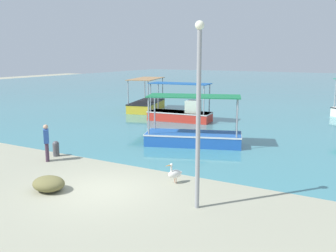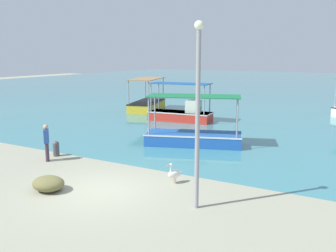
{
  "view_description": "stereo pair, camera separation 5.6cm",
  "coord_description": "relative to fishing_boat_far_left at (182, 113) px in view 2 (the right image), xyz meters",
  "views": [
    {
      "loc": [
        8.29,
        -9.86,
        4.79
      ],
      "look_at": [
        -0.37,
        5.51,
        1.38
      ],
      "focal_mm": 40.0,
      "sensor_mm": 36.0,
      "label": 1
    },
    {
      "loc": [
        8.34,
        -9.83,
        4.79
      ],
      "look_at": [
        -0.37,
        5.51,
        1.38
      ],
      "focal_mm": 40.0,
      "sensor_mm": 36.0,
      "label": 2
    }
  ],
  "objects": [
    {
      "name": "pelican",
      "position": [
        5.88,
        -11.9,
        -0.23
      ],
      "size": [
        0.5,
        0.76,
        0.8
      ],
      "color": "#E0997A",
      "rests_on": "ground"
    },
    {
      "name": "fishing_boat_far_left",
      "position": [
        0.0,
        0.0,
        0.0
      ],
      "size": [
        4.72,
        2.14,
        2.73
      ],
      "color": "red",
      "rests_on": "harbor_water"
    },
    {
      "name": "net_pile",
      "position": [
        2.38,
        -14.81,
        -0.34
      ],
      "size": [
        1.2,
        1.02,
        0.53
      ],
      "primitive_type": "ellipsoid",
      "color": "olive",
      "rests_on": "ground"
    },
    {
      "name": "fisherman_standing",
      "position": [
        -0.55,
        -12.14,
        0.3
      ],
      "size": [
        0.44,
        0.44,
        1.69
      ],
      "color": "#432E40",
      "rests_on": "ground"
    },
    {
      "name": "fishing_boat_center",
      "position": [
        -5.03,
        3.18,
        -0.05
      ],
      "size": [
        3.19,
        5.27,
        2.73
      ],
      "color": "gold",
      "rests_on": "harbor_water"
    },
    {
      "name": "harbor_water",
      "position": [
        3.97,
        34.13,
        -0.6
      ],
      "size": [
        110.0,
        90.0,
        0.0
      ],
      "primitive_type": "cube",
      "color": "teal",
      "rests_on": "ground"
    },
    {
      "name": "lamp_post",
      "position": [
        7.59,
        -13.57,
        2.62
      ],
      "size": [
        0.28,
        0.28,
        5.74
      ],
      "color": "gray",
      "rests_on": "ground"
    },
    {
      "name": "mooring_bollard",
      "position": [
        -0.84,
        -11.33,
        -0.21
      ],
      "size": [
        0.31,
        0.31,
        0.74
      ],
      "color": "#47474C",
      "rests_on": "ground"
    },
    {
      "name": "fishing_boat_outer",
      "position": [
        3.86,
        -6.07,
        -0.09
      ],
      "size": [
        5.39,
        3.44,
        2.64
      ],
      "color": "#2156AF",
      "rests_on": "harbor_water"
    },
    {
      "name": "ground",
      "position": [
        3.97,
        -13.87,
        -0.6
      ],
      "size": [
        120.0,
        120.0,
        0.0
      ],
      "primitive_type": "plane",
      "color": "#9C9B83"
    }
  ]
}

